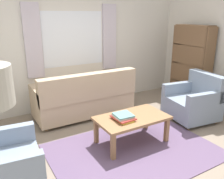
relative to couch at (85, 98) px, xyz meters
name	(u,v)px	position (x,y,z in m)	size (l,w,h in m)	color
ground_plane	(134,151)	(0.09, -1.54, -0.37)	(6.24, 6.24, 0.00)	gray
wall_back	(73,46)	(0.09, 0.72, 0.93)	(5.32, 0.12, 2.60)	silver
window_with_curtains	(74,39)	(0.09, 0.64, 1.08)	(1.98, 0.07, 1.40)	white
area_rug	(134,150)	(0.09, -1.54, -0.36)	(2.38, 1.74, 0.01)	#604C6B
couch	(85,98)	(0.00, 0.00, 0.00)	(1.90, 0.82, 0.92)	tan
armchair_right	(194,101)	(1.75, -1.17, -0.01)	(0.93, 0.95, 0.88)	gray
coffee_table	(132,120)	(0.20, -1.31, 0.01)	(1.10, 0.64, 0.44)	olive
book_stack_on_table	(123,117)	(0.02, -1.33, 0.12)	(0.28, 0.34, 0.09)	gold
bookshelf	(191,67)	(2.43, -0.42, 0.43)	(0.30, 0.94, 1.72)	brown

